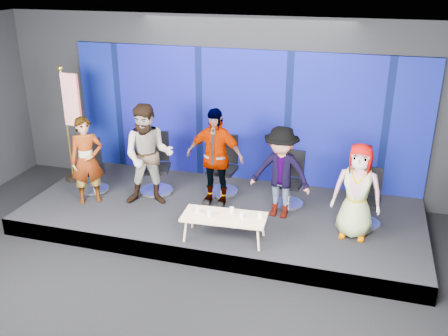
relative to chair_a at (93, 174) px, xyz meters
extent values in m
plane|color=black|center=(2.59, -2.54, -0.62)|extent=(10.00, 10.00, 0.00)
cube|color=black|center=(2.59, 1.46, 1.13)|extent=(10.00, 0.02, 3.50)
cube|color=black|center=(2.59, -2.54, 2.88)|extent=(10.00, 8.00, 0.02)
cube|color=black|center=(2.59, -0.04, -0.47)|extent=(7.00, 3.00, 0.30)
cube|color=#08135F|center=(2.59, 1.41, 0.98)|extent=(7.00, 0.08, 2.60)
cylinder|color=silver|center=(0.03, -0.04, -0.30)|extent=(0.77, 0.77, 0.06)
cylinder|color=silver|center=(0.03, -0.04, -0.08)|extent=(0.06, 0.06, 0.37)
cube|color=black|center=(0.03, -0.04, 0.10)|extent=(0.62, 0.62, 0.06)
cube|color=black|center=(-0.10, 0.14, 0.41)|extent=(0.36, 0.27, 0.51)
imported|color=black|center=(0.20, -0.46, 0.48)|extent=(0.70, 0.65, 1.60)
cylinder|color=silver|center=(1.21, 0.22, -0.29)|extent=(0.79, 0.79, 0.06)
cylinder|color=silver|center=(1.21, 0.22, -0.05)|extent=(0.08, 0.08, 0.43)
cube|color=black|center=(1.21, 0.22, 0.17)|extent=(0.63, 0.63, 0.08)
cube|color=black|center=(1.14, 0.47, 0.52)|extent=(0.47, 0.18, 0.59)
imported|color=black|center=(1.29, -0.22, 0.60)|extent=(1.05, 0.91, 1.86)
cylinder|color=silver|center=(2.42, 0.55, -0.29)|extent=(0.65, 0.65, 0.06)
cylinder|color=silver|center=(2.42, 0.55, -0.05)|extent=(0.07, 0.07, 0.42)
cube|color=black|center=(2.42, 0.55, 0.15)|extent=(0.52, 0.52, 0.07)
cube|color=black|center=(2.43, 0.80, 0.50)|extent=(0.46, 0.07, 0.57)
imported|color=black|center=(2.42, 0.10, 0.57)|extent=(1.07, 0.48, 1.79)
cylinder|color=silver|center=(3.72, 0.39, -0.30)|extent=(0.62, 0.62, 0.06)
cylinder|color=silver|center=(3.72, 0.39, -0.08)|extent=(0.07, 0.07, 0.37)
cube|color=black|center=(3.72, 0.39, 0.10)|extent=(0.50, 0.50, 0.07)
cube|color=black|center=(3.74, 0.62, 0.41)|extent=(0.41, 0.09, 0.51)
imported|color=black|center=(3.63, -0.05, 0.48)|extent=(1.10, 0.71, 1.61)
cylinder|color=silver|center=(5.07, 0.03, -0.30)|extent=(0.59, 0.59, 0.05)
cylinder|color=silver|center=(5.07, 0.03, -0.09)|extent=(0.06, 0.06, 0.36)
cube|color=black|center=(5.07, 0.03, 0.09)|extent=(0.47, 0.47, 0.06)
cube|color=black|center=(5.09, 0.24, 0.39)|extent=(0.40, 0.08, 0.50)
imported|color=black|center=(4.90, -0.39, 0.46)|extent=(0.80, 0.56, 1.56)
cube|color=tan|center=(2.95, -1.08, 0.06)|extent=(1.35, 0.64, 0.04)
cylinder|color=tan|center=(2.38, -1.34, -0.14)|extent=(0.04, 0.04, 0.37)
cylinder|color=tan|center=(2.36, -0.90, -0.14)|extent=(0.04, 0.04, 0.37)
cylinder|color=tan|center=(3.54, -1.26, -0.14)|extent=(0.04, 0.04, 0.37)
cylinder|color=tan|center=(3.51, -0.83, -0.14)|extent=(0.04, 0.04, 0.37)
cylinder|color=silver|center=(2.51, -1.10, 0.12)|extent=(0.07, 0.07, 0.09)
cylinder|color=silver|center=(2.72, -1.16, 0.13)|extent=(0.09, 0.09, 0.10)
cylinder|color=silver|center=(3.03, -0.94, 0.12)|extent=(0.07, 0.07, 0.09)
cylinder|color=silver|center=(3.23, -1.08, 0.13)|extent=(0.08, 0.08, 0.09)
cylinder|color=silver|center=(3.50, -0.98, 0.13)|extent=(0.08, 0.08, 0.09)
cylinder|color=black|center=(-0.66, 0.31, -0.28)|extent=(0.31, 0.31, 0.10)
cylinder|color=gold|center=(-0.66, 0.31, 0.83)|extent=(0.04, 0.04, 2.12)
sphere|color=gold|center=(-0.66, 0.31, 1.94)|extent=(0.11, 0.11, 0.11)
cube|color=#AE1713|center=(-0.47, 0.27, 1.36)|extent=(0.37, 0.10, 1.01)
camera|label=1|loc=(4.91, -7.74, 3.71)|focal=40.00mm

